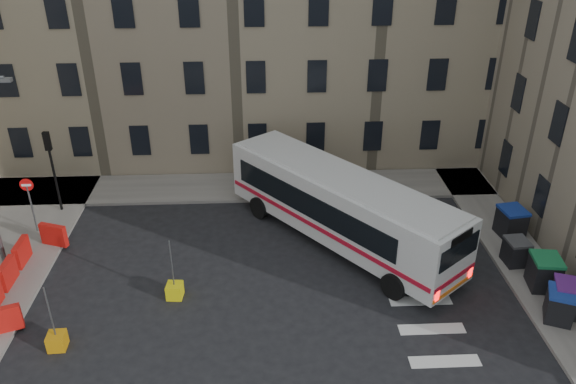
{
  "coord_description": "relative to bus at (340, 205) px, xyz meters",
  "views": [
    {
      "loc": [
        -1.98,
        -18.15,
        13.94
      ],
      "look_at": [
        -0.97,
        2.41,
        3.0
      ],
      "focal_mm": 35.0,
      "sensor_mm": 36.0,
      "label": 1
    }
  ],
  "objects": [
    {
      "name": "ground",
      "position": [
        -1.35,
        -3.22,
        -1.88
      ],
      "size": [
        120.0,
        120.0,
        0.0
      ],
      "primitive_type": "plane",
      "color": "black",
      "rests_on": "ground"
    },
    {
      "name": "pavement_north",
      "position": [
        -7.35,
        5.38,
        -1.81
      ],
      "size": [
        36.0,
        3.2,
        0.15
      ],
      "primitive_type": "cube",
      "color": "slate",
      "rests_on": "ground"
    },
    {
      "name": "pavement_east",
      "position": [
        7.65,
        0.78,
        -1.81
      ],
      "size": [
        2.4,
        26.0,
        0.15
      ],
      "primitive_type": "cube",
      "color": "slate",
      "rests_on": "ground"
    },
    {
      "name": "terrace_north",
      "position": [
        -8.35,
        12.28,
        6.74
      ],
      "size": [
        38.3,
        10.8,
        17.2
      ],
      "color": "gray",
      "rests_on": "ground"
    },
    {
      "name": "traffic_light_nw",
      "position": [
        -13.35,
        3.28,
        0.99
      ],
      "size": [
        0.28,
        0.22,
        4.1
      ],
      "color": "black",
      "rests_on": "pavement_west"
    },
    {
      "name": "no_entry_north",
      "position": [
        -13.85,
        1.28,
        0.19
      ],
      "size": [
        0.6,
        0.08,
        3.0
      ],
      "color": "#595B5E",
      "rests_on": "pavement_west"
    },
    {
      "name": "roadworks_barriers",
      "position": [
        -13.19,
        -2.72,
        -1.23
      ],
      "size": [
        1.66,
        6.26,
        1.0
      ],
      "color": "red",
      "rests_on": "pavement_west"
    },
    {
      "name": "bus",
      "position": [
        0.0,
        0.0,
        0.0
      ],
      "size": [
        9.6,
        11.01,
        3.26
      ],
      "rotation": [
        0.0,
        0.0,
        0.68
      ],
      "color": "silver",
      "rests_on": "ground"
    },
    {
      "name": "wheelie_bin_a",
      "position": [
        7.32,
        -5.83,
        -1.12
      ],
      "size": [
        1.32,
        1.4,
        1.22
      ],
      "rotation": [
        0.0,
        0.0,
        -0.41
      ],
      "color": "black",
      "rests_on": "pavement_east"
    },
    {
      "name": "wheelie_bin_b",
      "position": [
        7.76,
        -5.45,
        -1.09
      ],
      "size": [
        1.33,
        1.42,
        1.27
      ],
      "rotation": [
        0.0,
        0.0,
        -0.35
      ],
      "color": "black",
      "rests_on": "pavement_east"
    },
    {
      "name": "wheelie_bin_c",
      "position": [
        7.6,
        -3.92,
        -1.05
      ],
      "size": [
        1.22,
        1.36,
        1.36
      ],
      "rotation": [
        0.0,
        0.0,
        -0.13
      ],
      "color": "black",
      "rests_on": "pavement_east"
    },
    {
      "name": "wheelie_bin_d",
      "position": [
        7.17,
        -2.29,
        -1.17
      ],
      "size": [
        0.95,
        1.08,
        1.12
      ],
      "rotation": [
        0.0,
        0.0,
        0.07
      ],
      "color": "black",
      "rests_on": "pavement_east"
    },
    {
      "name": "wheelie_bin_e",
      "position": [
        7.84,
        -0.1,
        -1.05
      ],
      "size": [
        1.23,
        1.36,
        1.35
      ],
      "rotation": [
        0.0,
        0.0,
        0.15
      ],
      "color": "black",
      "rests_on": "pavement_east"
    },
    {
      "name": "bollard_yellow",
      "position": [
        -6.88,
        -3.7,
        -1.58
      ],
      "size": [
        0.65,
        0.65,
        0.6
      ],
      "primitive_type": "cube",
      "rotation": [
        0.0,
        0.0,
        -0.09
      ],
      "color": "#D5C60B",
      "rests_on": "ground"
    },
    {
      "name": "bollard_chevron",
      "position": [
        -10.59,
        -6.31,
        -1.58
      ],
      "size": [
        0.63,
        0.63,
        0.6
      ],
      "primitive_type": "cube",
      "rotation": [
        0.0,
        0.0,
        0.05
      ],
      "color": "#C7810B",
      "rests_on": "ground"
    }
  ]
}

